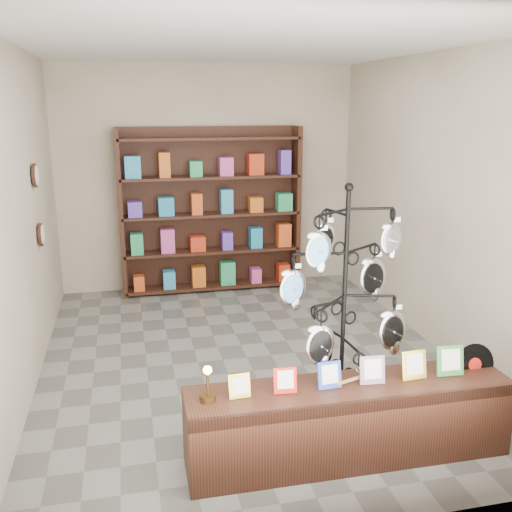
{
  "coord_description": "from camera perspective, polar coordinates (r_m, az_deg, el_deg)",
  "views": [
    {
      "loc": [
        -1.1,
        -5.2,
        2.49
      ],
      "look_at": [
        -0.14,
        -1.0,
        1.33
      ],
      "focal_mm": 40.0,
      "sensor_mm": 36.0,
      "label": 1
    }
  ],
  "objects": [
    {
      "name": "ground",
      "position": [
        5.87,
        -0.91,
        -10.09
      ],
      "size": [
        5.0,
        5.0,
        0.0
      ],
      "primitive_type": "plane",
      "color": "slate",
      "rests_on": "ground"
    },
    {
      "name": "room_envelope",
      "position": [
        5.35,
        -0.99,
        8.15
      ],
      "size": [
        5.0,
        5.0,
        5.0
      ],
      "color": "beige",
      "rests_on": "ground"
    },
    {
      "name": "back_shelving",
      "position": [
        7.71,
        -4.51,
        4.06
      ],
      "size": [
        2.42,
        0.36,
        2.2
      ],
      "color": "black",
      "rests_on": "ground"
    },
    {
      "name": "display_tree",
      "position": [
        4.22,
        8.84,
        -3.94
      ],
      "size": [
        1.02,
        0.99,
        1.96
      ],
      "rotation": [
        0.0,
        0.0,
        0.24
      ],
      "color": "black",
      "rests_on": "ground"
    },
    {
      "name": "front_shelf",
      "position": [
        4.3,
        9.25,
        -15.97
      ],
      "size": [
        2.34,
        0.5,
        0.82
      ],
      "rotation": [
        0.0,
        0.0,
        -0.01
      ],
      "color": "black",
      "rests_on": "ground"
    },
    {
      "name": "wall_clocks",
      "position": [
        6.14,
        -20.97,
        4.75
      ],
      "size": [
        0.03,
        0.24,
        0.84
      ],
      "color": "black",
      "rests_on": "ground"
    }
  ]
}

